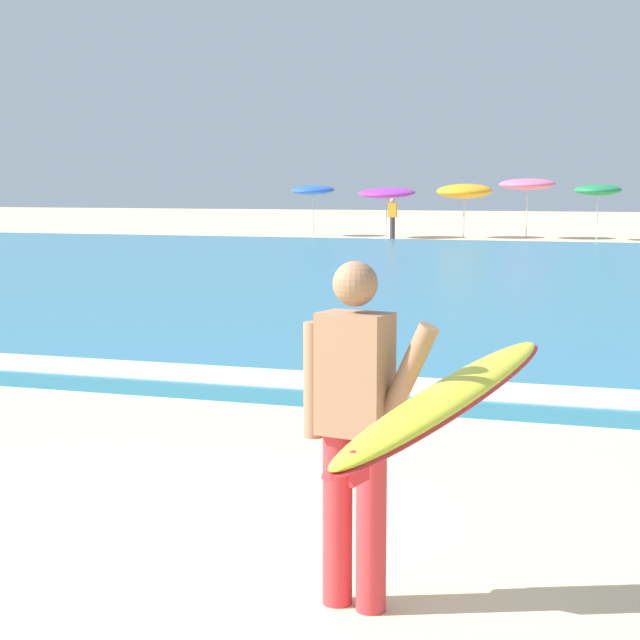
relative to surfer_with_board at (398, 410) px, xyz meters
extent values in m
plane|color=beige|center=(-1.84, -0.19, -1.03)|extent=(160.00, 160.00, 0.00)
cube|color=teal|center=(-1.84, 18.49, -0.96)|extent=(120.00, 28.00, 0.14)
cube|color=white|center=(-1.84, 5.09, -0.88)|extent=(120.00, 0.94, 0.01)
cylinder|color=red|center=(-0.32, 0.06, -0.59)|extent=(0.15, 0.15, 0.88)
cylinder|color=red|center=(-0.14, 0.03, -0.59)|extent=(0.15, 0.15, 0.88)
cube|color=#9E7051|center=(-0.23, 0.04, 0.15)|extent=(0.37, 0.28, 0.60)
sphere|color=#9E7051|center=(-0.23, 0.04, 0.59)|extent=(0.22, 0.22, 0.22)
cylinder|color=#9E7051|center=(-0.45, 0.09, 0.10)|extent=(0.10, 0.10, 0.58)
cylinder|color=#9E7051|center=(0.04, 0.01, 0.17)|extent=(0.32, 0.15, 0.51)
ellipsoid|color=yellow|center=(0.27, -0.05, 0.10)|extent=(0.70, 2.40, 0.26)
ellipsoid|color=red|center=(0.27, -0.05, 0.08)|extent=(0.74, 2.49, 0.22)
cube|color=red|center=(0.09, -0.99, -0.01)|extent=(0.05, 0.14, 0.14)
cylinder|color=beige|center=(-12.68, 36.47, -0.13)|extent=(0.05, 0.05, 1.80)
ellipsoid|color=blue|center=(-12.68, 36.47, 0.83)|extent=(1.76, 1.79, 0.50)
cylinder|color=beige|center=(-9.46, 36.06, -0.18)|extent=(0.05, 0.05, 1.70)
ellipsoid|color=purple|center=(-9.46, 36.06, 0.73)|extent=(2.28, 2.30, 0.57)
cylinder|color=beige|center=(-6.54, 36.98, -0.15)|extent=(0.05, 0.05, 1.75)
ellipsoid|color=#F4A31E|center=(-6.54, 36.98, 0.81)|extent=(2.19, 2.23, 0.71)
cylinder|color=beige|center=(-4.10, 37.10, -0.01)|extent=(0.05, 0.05, 2.04)
ellipsoid|color=pink|center=(-4.10, 37.10, 1.08)|extent=(2.18, 2.20, 0.53)
cylinder|color=beige|center=(-1.40, 36.60, -0.12)|extent=(0.05, 0.05, 1.82)
ellipsoid|color=#23844C|center=(-1.40, 36.60, 0.86)|extent=(1.75, 1.76, 0.50)
cylinder|color=#383842|center=(-8.94, 34.95, -0.61)|extent=(0.20, 0.20, 0.84)
cube|color=orange|center=(-8.94, 34.95, 0.08)|extent=(0.32, 0.20, 0.54)
sphere|color=tan|center=(-8.94, 34.95, 0.45)|extent=(0.20, 0.20, 0.20)
camera|label=1|loc=(1.19, -4.82, 1.07)|focal=59.50mm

